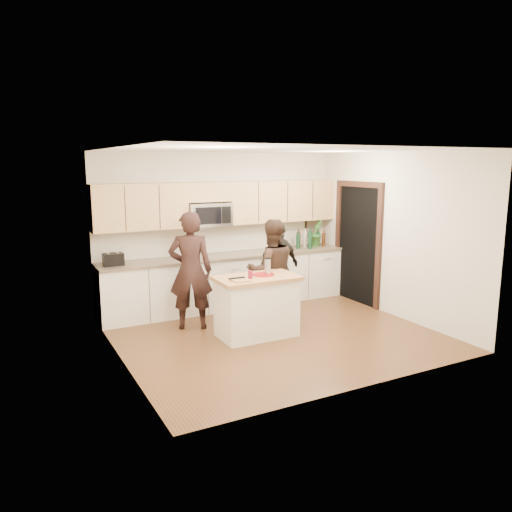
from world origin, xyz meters
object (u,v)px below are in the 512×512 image
woman_center (271,271)px  island (257,306)px  woman_left (191,271)px  toaster (113,259)px  woman_right (278,268)px

woman_center → island: bearing=57.6°
woman_left → woman_center: bearing=-167.8°
island → woman_left: size_ratio=0.66×
island → woman_left: woman_left is taller
woman_center → woman_left: bearing=2.6°
toaster → woman_left: bearing=-38.8°
island → woman_left: (-0.73, 0.78, 0.46)m
woman_left → woman_center: woman_left is taller
woman_center → woman_right: size_ratio=1.03×
toaster → woman_right: bearing=-18.3°
toaster → woman_center: 2.49m
island → woman_right: (0.80, 0.74, 0.35)m
toaster → woman_center: woman_center is taller
toaster → woman_right: 2.65m
island → woman_center: woman_center is taller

